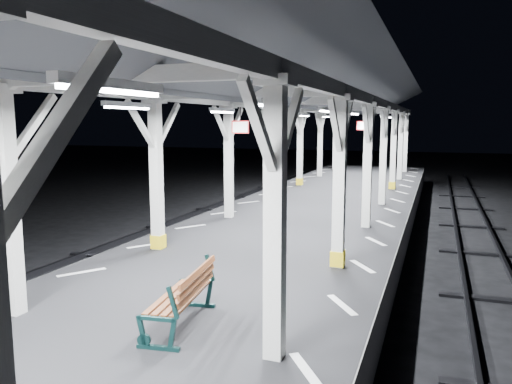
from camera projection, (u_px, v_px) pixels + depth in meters
The scene contains 6 objects.
ground at pixel (200, 343), 8.67m from camera, with size 120.00×120.00×0.00m, color black.
platform at pixel (200, 315), 8.60m from camera, with size 6.00×50.00×1.00m, color black.
hazard_stripes_left at pixel (82, 272), 9.36m from camera, with size 1.00×48.00×0.01m, color silver.
hazard_stripes_right at pixel (342, 305), 7.70m from camera, with size 1.00×48.00×0.01m, color silver.
canopy at pixel (195, 74), 8.02m from camera, with size 5.40×49.00×4.65m.
bench_mid at pixel (185, 295), 6.82m from camera, with size 0.79×1.62×0.84m.
Camera 1 is at (3.73, -7.39, 3.80)m, focal length 35.00 mm.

